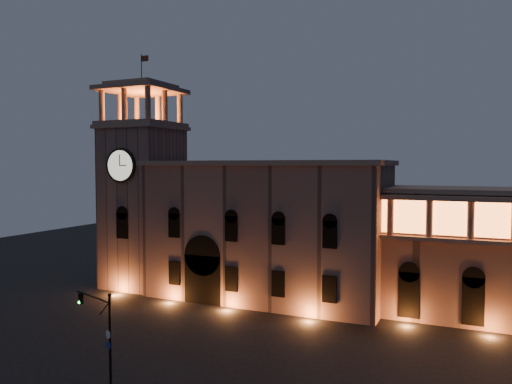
# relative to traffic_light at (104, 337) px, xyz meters

# --- Properties ---
(ground) EXTENTS (160.00, 160.00, 0.00)m
(ground) POSITION_rel_traffic_light_xyz_m (3.25, 7.03, -3.93)
(ground) COLOR black
(ground) RESTS_ON ground
(government_building) EXTENTS (30.80, 12.80, 17.60)m
(government_building) POSITION_rel_traffic_light_xyz_m (1.18, 28.96, 4.84)
(government_building) COLOR #7B5A50
(government_building) RESTS_ON ground
(clock_tower) EXTENTS (9.80, 9.80, 32.40)m
(clock_tower) POSITION_rel_traffic_light_xyz_m (-17.25, 28.01, 8.57)
(clock_tower) COLOR #7B5A50
(clock_tower) RESTS_ON ground
(traffic_light) EXTENTS (5.17, 2.12, 7.49)m
(traffic_light) POSITION_rel_traffic_light_xyz_m (0.00, 0.00, 0.00)
(traffic_light) COLOR black
(traffic_light) RESTS_ON ground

